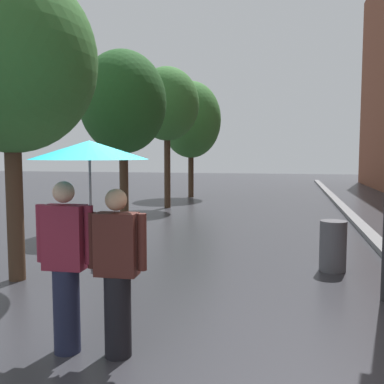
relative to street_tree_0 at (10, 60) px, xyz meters
name	(u,v)px	position (x,y,z in m)	size (l,w,h in m)	color
ground_plane	(149,354)	(2.81, -1.96, -3.36)	(80.00, 80.00, 0.00)	#2D2D33
kerb_strip	(352,216)	(6.01, 8.04, -3.30)	(0.30, 36.00, 0.12)	slate
street_tree_0	(10,60)	(0.00, 0.00, 0.00)	(2.60, 2.60, 4.78)	#473323
street_tree_1	(123,103)	(-0.18, 4.96, -0.06)	(2.29, 2.29, 4.67)	#473323
street_tree_2	(167,105)	(-0.22, 9.30, 0.37)	(2.32, 2.32, 5.08)	#473323
street_tree_3	(191,120)	(-0.25, 13.28, 0.13)	(2.70, 2.70, 5.21)	#473323
couple_under_umbrella	(90,213)	(2.26, -2.06, -1.97)	(1.13, 1.13, 2.09)	#1E233D
litter_bin	(333,246)	(4.86, 1.64, -2.94)	(0.44, 0.44, 0.85)	#4C4C51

